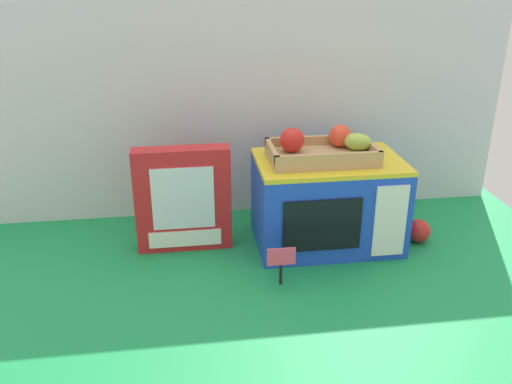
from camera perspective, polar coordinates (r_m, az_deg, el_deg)
ground_plane at (r=1.53m, az=-0.24°, el=-5.53°), size 1.70×1.70×0.00m
display_back_panel at (r=1.65m, az=-1.46°, el=8.48°), size 1.61×0.03×0.64m
toy_microwave at (r=1.51m, az=7.44°, el=-1.02°), size 0.39×0.26×0.25m
food_groups_crate at (r=1.46m, az=6.97°, el=4.44°), size 0.28×0.16×0.09m
cookie_set_box at (r=1.48m, az=-7.59°, el=-0.77°), size 0.25×0.06×0.29m
price_sign at (r=1.33m, az=2.64°, el=-7.13°), size 0.07×0.01×0.10m
loose_toy_apple at (r=1.60m, az=16.55°, el=-3.89°), size 0.07×0.07×0.07m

